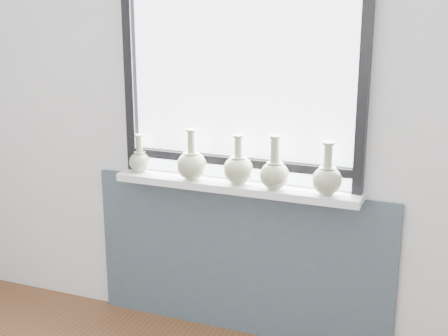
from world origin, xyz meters
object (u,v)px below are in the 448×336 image
(vase_a, at_px, (140,160))
(vase_e, at_px, (327,178))
(vase_d, at_px, (275,172))
(windowsill, at_px, (235,186))
(vase_b, at_px, (192,164))
(vase_c, at_px, (238,168))

(vase_a, xyz_separation_m, vase_e, (1.05, -0.02, 0.02))
(vase_e, bearing_deg, vase_d, -178.57)
(windowsill, height_order, vase_a, vase_a)
(windowsill, xyz_separation_m, vase_b, (-0.24, -0.03, 0.11))
(vase_a, height_order, vase_c, vase_c)
(vase_d, height_order, vase_e, vase_d)
(vase_d, bearing_deg, vase_b, -179.98)
(vase_d, bearing_deg, vase_c, 175.40)
(vase_a, relative_size, vase_e, 0.80)
(vase_b, distance_m, vase_d, 0.46)
(vase_a, xyz_separation_m, vase_d, (0.78, -0.03, 0.02))
(vase_c, bearing_deg, windowsill, 153.99)
(vase_a, distance_m, vase_e, 1.05)
(vase_b, distance_m, vase_e, 0.72)
(vase_a, distance_m, vase_c, 0.58)
(vase_c, height_order, vase_e, vase_e)
(vase_b, bearing_deg, vase_c, 3.62)
(windowsill, bearing_deg, vase_a, 179.99)
(vase_c, height_order, vase_d, vase_d)
(vase_b, bearing_deg, vase_a, 175.35)
(vase_d, relative_size, vase_e, 1.04)
(vase_e, bearing_deg, windowsill, 177.70)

